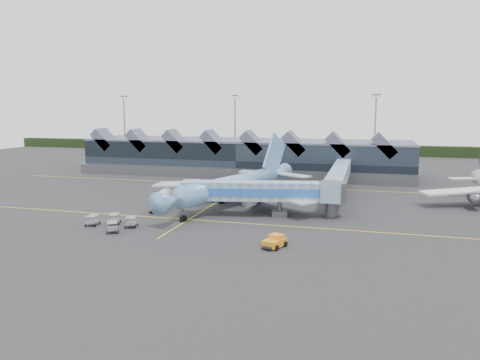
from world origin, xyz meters
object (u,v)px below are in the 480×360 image
(jet_bridge, at_px, (273,192))
(main_airliner, at_px, (235,185))
(fuel_truck, at_px, (162,199))
(pushback_tug, at_px, (275,242))

(jet_bridge, bearing_deg, main_airliner, 129.14)
(jet_bridge, xyz_separation_m, fuel_truck, (-20.79, 0.37, -2.36))
(main_airliner, bearing_deg, jet_bridge, -21.55)
(jet_bridge, height_order, fuel_truck, jet_bridge)
(jet_bridge, xyz_separation_m, pushback_tug, (3.90, -17.62, -3.43))
(main_airliner, relative_size, pushback_tug, 9.97)
(fuel_truck, bearing_deg, jet_bridge, -13.39)
(jet_bridge, height_order, pushback_tug, jet_bridge)
(main_airliner, distance_m, pushback_tug, 27.84)
(main_airliner, height_order, pushback_tug, main_airliner)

